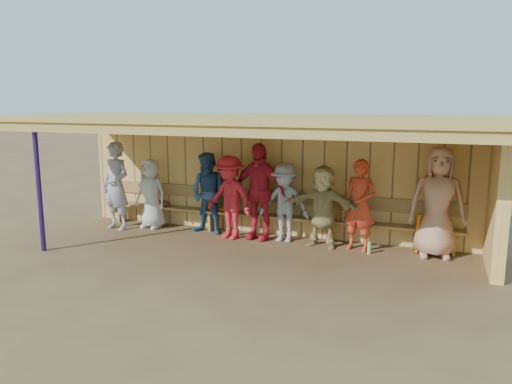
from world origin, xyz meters
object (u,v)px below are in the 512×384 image
at_px(player_b, 151,193).
at_px(player_f, 323,206).
at_px(player_extra, 230,197).
at_px(bench, 269,210).
at_px(player_c, 209,194).
at_px(player_h, 437,202).
at_px(player_g, 360,205).
at_px(player_a, 116,186).
at_px(player_e, 284,203).
at_px(player_d, 258,191).

xyz_separation_m(player_b, player_f, (3.85, -0.11, 0.02)).
distance_m(player_extra, bench, 0.90).
relative_size(player_c, player_extra, 1.01).
xyz_separation_m(player_c, player_h, (4.49, 0.00, 0.14)).
bearing_deg(player_c, player_b, -175.41).
height_order(player_f, player_g, player_g).
bearing_deg(player_a, bench, 22.18).
bearing_deg(player_f, bench, 168.91).
height_order(player_extra, bench, player_extra).
distance_m(player_b, player_extra, 1.97).
bearing_deg(bench, player_a, -168.27).
height_order(player_b, player_f, player_f).
relative_size(player_a, player_h, 0.96).
bearing_deg(player_c, player_extra, -14.88).
distance_m(player_b, bench, 2.66).
bearing_deg(bench, player_g, -12.07).
bearing_deg(player_b, bench, 12.60).
distance_m(player_c, player_extra, 0.58).
bearing_deg(player_f, player_b, -174.06).
bearing_deg(player_e, player_a, -175.13).
distance_m(player_g, bench, 1.99).
bearing_deg(player_extra, player_c, 178.00).
relative_size(player_c, player_h, 0.86).
relative_size(player_a, player_f, 1.21).
distance_m(player_d, player_extra, 0.60).
height_order(player_e, player_extra, player_extra).
relative_size(player_a, bench, 0.25).
xyz_separation_m(player_f, player_g, (0.69, 0.00, 0.07)).
bearing_deg(bench, player_extra, -143.30).
distance_m(player_b, player_h, 5.90).
relative_size(player_h, player_extra, 1.18).
distance_m(player_f, bench, 1.32).
xyz_separation_m(player_b, player_e, (3.06, 0.00, 0.01)).
height_order(player_f, player_h, player_h).
bearing_deg(player_a, player_g, 13.41).
xyz_separation_m(player_b, player_c, (1.41, 0.00, 0.09)).
bearing_deg(player_f, player_a, -169.09).
xyz_separation_m(player_c, player_f, (2.44, -0.11, -0.07)).
bearing_deg(player_g, bench, -177.57).
bearing_deg(player_h, player_c, 172.16).
height_order(player_a, player_extra, player_a).
xyz_separation_m(player_c, bench, (1.22, 0.31, -0.33)).
xyz_separation_m(player_g, player_h, (1.35, 0.10, 0.14)).
height_order(player_b, player_c, player_c).
height_order(player_b, player_extra, player_extra).
xyz_separation_m(player_a, player_h, (6.53, 0.37, 0.04)).
relative_size(player_e, player_g, 0.91).
height_order(player_c, player_f, player_c).
xyz_separation_m(player_d, player_e, (0.55, 0.00, -0.20)).
bearing_deg(player_c, player_a, -165.09).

